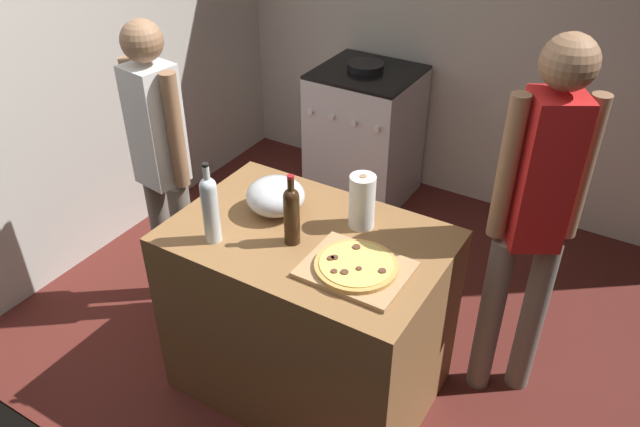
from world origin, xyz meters
TOP-DOWN VIEW (x-y plane):
  - ground_plane at (0.00, 1.31)m, footprint 3.86×3.21m
  - kitchen_wall_rear at (0.00, 2.66)m, footprint 3.86×0.10m
  - kitchen_wall_left at (-1.68, 1.31)m, footprint 0.10×3.21m
  - counter at (0.09, 0.58)m, footprint 1.16×0.77m
  - cutting_board at (0.37, 0.47)m, footprint 0.40×0.32m
  - pizza at (0.37, 0.47)m, footprint 0.32×0.32m
  - mixing_bowl at (-0.13, 0.66)m, footprint 0.26×0.26m
  - paper_towel_roll at (0.24, 0.76)m, footprint 0.11×0.11m
  - wine_bottle_clear at (0.06, 0.51)m, footprint 0.07×0.07m
  - wine_bottle_green at (-0.23, 0.35)m, footprint 0.07×0.07m
  - stove at (-0.51, 2.26)m, footprint 0.64×0.63m
  - person_in_stripes at (-0.85, 0.71)m, footprint 0.37×0.23m
  - person_in_red at (0.88, 1.05)m, footprint 0.33×0.28m

SIDE VIEW (x-z plane):
  - ground_plane at x=0.00m, z-range -0.02..0.00m
  - counter at x=0.09m, z-range 0.00..0.89m
  - stove at x=-0.51m, z-range -0.02..0.95m
  - cutting_board at x=0.37m, z-range 0.89..0.91m
  - pizza at x=0.37m, z-range 0.90..0.93m
  - person_in_stripes at x=-0.85m, z-range 0.11..1.72m
  - mixing_bowl at x=-0.13m, z-range 0.89..1.05m
  - paper_towel_roll at x=0.24m, z-range 0.88..1.13m
  - person_in_red at x=0.88m, z-range 0.14..1.88m
  - wine_bottle_clear at x=0.06m, z-range 0.87..1.19m
  - wine_bottle_green at x=-0.23m, z-range 0.87..1.23m
  - kitchen_wall_rear at x=0.00m, z-range 0.00..2.60m
  - kitchen_wall_left at x=-1.68m, z-range 0.00..2.60m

